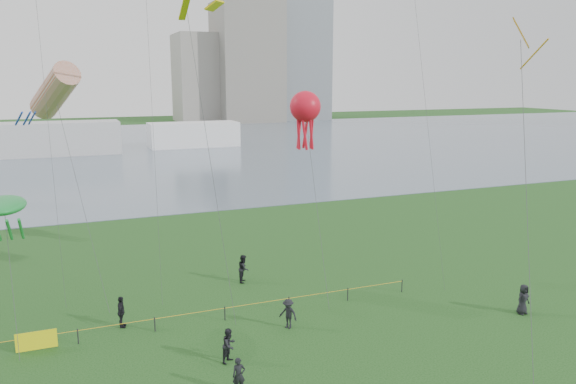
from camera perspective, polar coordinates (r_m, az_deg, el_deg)
name	(u,v)px	position (r m, az deg, el deg)	size (l,w,h in m)	color
lake	(123,149)	(117.77, -16.43, 4.26)	(400.00, 120.00, 0.08)	slate
building_mid	(247,62)	(187.30, -4.19, 13.00)	(20.00, 20.00, 38.00)	slate
building_low	(201,78)	(189.33, -8.85, 11.36)	(16.00, 18.00, 28.00)	gray
pavilion_left	(57,138)	(112.02, -22.40, 5.05)	(22.00, 8.00, 6.00)	silver
pavilion_right	(194,135)	(117.62, -9.57, 5.77)	(18.00, 7.00, 5.00)	white
fence	(115,328)	(32.50, -17.18, -13.09)	(24.07, 0.07, 1.05)	black
spectator_a	(229,345)	(28.79, -5.99, -15.22)	(0.85, 0.66, 1.75)	black
spectator_b	(288,314)	(32.13, 0.02, -12.26)	(1.10, 0.63, 1.71)	black
spectator_c	(121,312)	(33.54, -16.59, -11.61)	(1.06, 0.44, 1.81)	black
spectator_d	(523,299)	(36.69, 22.78, -10.01)	(0.89, 0.58, 1.82)	black
spectator_f	(239,375)	(26.36, -5.02, -18.06)	(0.59, 0.39, 1.61)	black
spectator_g	(244,268)	(39.05, -4.52, -7.75)	(0.93, 0.73, 1.92)	black
kite_windsock	(55,91)	(38.98, -22.62, 9.43)	(4.55, 8.28, 14.87)	#3F3F42
kite_creature	(4,206)	(33.64, -26.90, -1.27)	(2.25, 6.13, 7.52)	#3F3F42
kite_octopus	(305,108)	(38.40, 1.76, 8.54)	(2.17, 7.48, 12.98)	#3F3F42
kite_delta	(523,47)	(29.15, 22.74, 13.42)	(5.24, 7.92, 16.56)	#3F3F42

